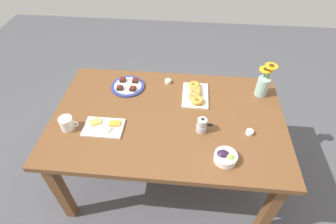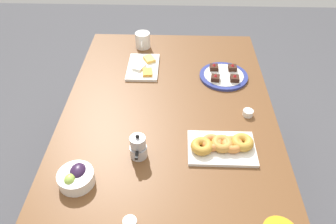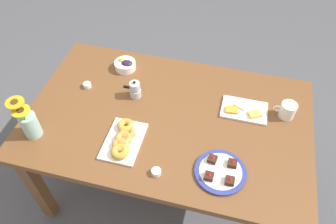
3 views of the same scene
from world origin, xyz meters
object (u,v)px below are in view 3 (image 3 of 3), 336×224
(flower_vase, at_px, (29,123))
(croissant_platter, at_px, (123,139))
(grape_bowl, at_px, (125,65))
(cheese_platter, at_px, (244,110))
(moka_pot, at_px, (135,90))
(dining_table, at_px, (168,126))
(coffee_mug, at_px, (288,110))
(dessert_plate, at_px, (220,172))
(jam_cup_honey, at_px, (87,85))
(jam_cup_berry, at_px, (156,172))

(flower_vase, bearing_deg, croissant_platter, -171.92)
(grape_bowl, xyz_separation_m, croissant_platter, (-0.19, 0.56, -0.01))
(cheese_platter, xyz_separation_m, moka_pot, (0.64, 0.04, 0.04))
(dining_table, bearing_deg, cheese_platter, -160.10)
(coffee_mug, height_order, dessert_plate, coffee_mug)
(dessert_plate, relative_size, flower_vase, 0.99)
(cheese_platter, distance_m, jam_cup_honey, 0.95)
(coffee_mug, relative_size, flower_vase, 0.47)
(cheese_platter, bearing_deg, jam_cup_berry, 54.12)
(dessert_plate, bearing_deg, croissant_platter, -6.22)
(dining_table, bearing_deg, jam_cup_berry, 95.55)
(flower_vase, bearing_deg, dining_table, -155.96)
(coffee_mug, height_order, flower_vase, flower_vase)
(jam_cup_berry, distance_m, dessert_plate, 0.32)
(dining_table, height_order, jam_cup_berry, jam_cup_berry)
(croissant_platter, bearing_deg, dessert_plate, 173.78)
(jam_cup_berry, bearing_deg, dining_table, -84.45)
(croissant_platter, height_order, jam_cup_berry, croissant_platter)
(dessert_plate, bearing_deg, jam_cup_honey, -24.28)
(cheese_platter, height_order, moka_pot, moka_pot)
(coffee_mug, bearing_deg, jam_cup_berry, 41.83)
(coffee_mug, bearing_deg, dining_table, 15.10)
(jam_cup_honey, bearing_deg, grape_bowl, -127.69)
(jam_cup_honey, distance_m, dessert_plate, 0.97)
(grape_bowl, height_order, jam_cup_honey, grape_bowl)
(cheese_platter, relative_size, flower_vase, 1.00)
(jam_cup_berry, height_order, dessert_plate, dessert_plate)
(cheese_platter, bearing_deg, moka_pot, 3.37)
(coffee_mug, relative_size, grape_bowl, 0.91)
(flower_vase, bearing_deg, dessert_plate, -179.30)
(grape_bowl, xyz_separation_m, cheese_platter, (-0.78, 0.18, -0.02))
(coffee_mug, distance_m, moka_pot, 0.88)
(flower_vase, xyz_separation_m, moka_pot, (-0.44, -0.41, -0.04))
(dessert_plate, bearing_deg, dining_table, -40.16)
(flower_vase, bearing_deg, coffee_mug, -160.21)
(dining_table, distance_m, cheese_platter, 0.45)
(jam_cup_berry, relative_size, dessert_plate, 0.19)
(grape_bowl, xyz_separation_m, jam_cup_honey, (0.17, 0.22, -0.01))
(croissant_platter, xyz_separation_m, jam_cup_berry, (-0.22, 0.14, -0.01))
(cheese_platter, relative_size, jam_cup_honey, 5.42)
(dining_table, height_order, flower_vase, flower_vase)
(dining_table, distance_m, coffee_mug, 0.68)
(coffee_mug, relative_size, croissant_platter, 0.43)
(jam_cup_berry, xyz_separation_m, moka_pot, (0.27, -0.48, 0.03))
(coffee_mug, height_order, croissant_platter, coffee_mug)
(coffee_mug, relative_size, jam_cup_berry, 2.56)
(dining_table, relative_size, flower_vase, 6.17)
(dessert_plate, height_order, moka_pot, moka_pot)
(croissant_platter, relative_size, flower_vase, 1.10)
(cheese_platter, distance_m, croissant_platter, 0.71)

